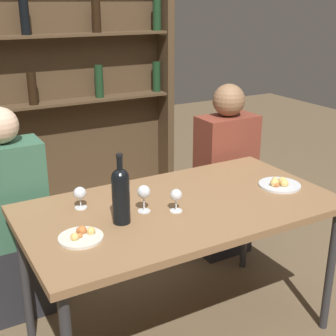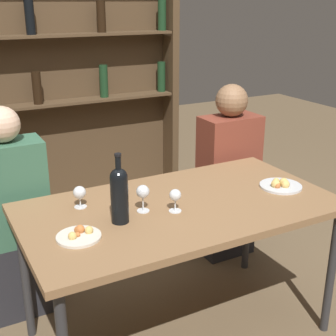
# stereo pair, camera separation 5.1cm
# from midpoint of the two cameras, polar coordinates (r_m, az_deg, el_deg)

# --- Properties ---
(ground_plane) EXTENTS (10.00, 10.00, 0.00)m
(ground_plane) POSITION_cam_midpoint_polar(r_m,az_deg,el_deg) (2.69, 0.81, -19.27)
(ground_plane) COLOR brown
(dining_table) EXTENTS (1.54, 0.83, 0.76)m
(dining_table) POSITION_cam_midpoint_polar(r_m,az_deg,el_deg) (2.32, 0.89, -5.79)
(dining_table) COLOR olive
(dining_table) RESTS_ON ground_plane
(wine_rack_wall) EXTENTS (1.80, 0.21, 2.21)m
(wine_rack_wall) POSITION_cam_midpoint_polar(r_m,az_deg,el_deg) (3.75, -13.00, 10.76)
(wine_rack_wall) COLOR #4C3823
(wine_rack_wall) RESTS_ON ground_plane
(wine_bottle) EXTENTS (0.08, 0.08, 0.32)m
(wine_bottle) POSITION_cam_midpoint_polar(r_m,az_deg,el_deg) (2.07, -6.49, -3.06)
(wine_bottle) COLOR black
(wine_bottle) RESTS_ON dining_table
(wine_glass_0) EXTENTS (0.06, 0.06, 0.11)m
(wine_glass_0) POSITION_cam_midpoint_polar(r_m,az_deg,el_deg) (2.19, 0.33, -3.46)
(wine_glass_0) COLOR silver
(wine_glass_0) RESTS_ON dining_table
(wine_glass_1) EXTENTS (0.06, 0.06, 0.13)m
(wine_glass_1) POSITION_cam_midpoint_polar(r_m,az_deg,el_deg) (2.18, -3.64, -3.05)
(wine_glass_1) COLOR silver
(wine_glass_1) RESTS_ON dining_table
(wine_glass_2) EXTENTS (0.06, 0.06, 0.11)m
(wine_glass_2) POSITION_cam_midpoint_polar(r_m,az_deg,el_deg) (2.27, -11.32, -3.14)
(wine_glass_2) COLOR silver
(wine_glass_2) RESTS_ON dining_table
(food_plate_0) EXTENTS (0.19, 0.19, 0.04)m
(food_plate_0) POSITION_cam_midpoint_polar(r_m,az_deg,el_deg) (2.01, -11.25, -8.14)
(food_plate_0) COLOR silver
(food_plate_0) RESTS_ON dining_table
(food_plate_1) EXTENTS (0.22, 0.22, 0.05)m
(food_plate_1) POSITION_cam_midpoint_polar(r_m,az_deg,el_deg) (2.56, 12.88, -1.93)
(food_plate_1) COLOR silver
(food_plate_1) RESTS_ON dining_table
(seated_person_left) EXTENTS (0.37, 0.22, 1.20)m
(seated_person_left) POSITION_cam_midpoint_polar(r_m,az_deg,el_deg) (2.67, -18.98, -6.42)
(seated_person_left) COLOR #26262B
(seated_person_left) RESTS_ON ground_plane
(seated_person_right) EXTENTS (0.39, 0.22, 1.20)m
(seated_person_right) POSITION_cam_midpoint_polar(r_m,az_deg,el_deg) (3.18, 6.55, -1.10)
(seated_person_right) COLOR #26262B
(seated_person_right) RESTS_ON ground_plane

